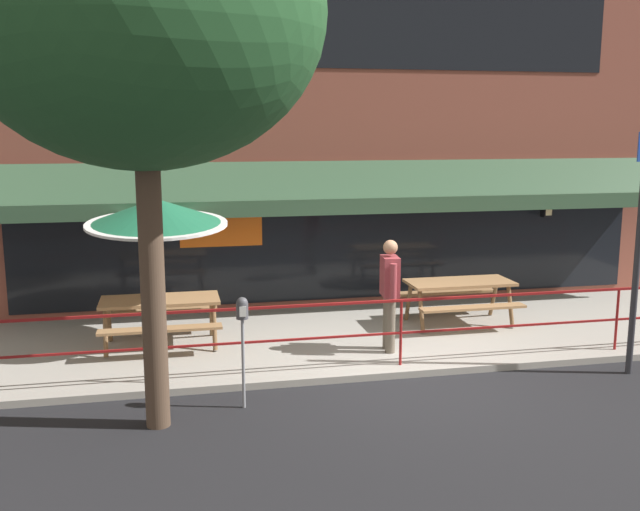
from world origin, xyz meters
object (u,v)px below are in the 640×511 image
at_px(picnic_table_left, 160,309).
at_px(patio_umbrella_left, 156,213).
at_px(picnic_table_centre, 459,290).
at_px(parking_meter_near, 242,319).
at_px(pedestrian_walking, 390,289).

bearing_deg(picnic_table_left, patio_umbrella_left, 90.00).
relative_size(picnic_table_centre, patio_umbrella_left, 0.75).
distance_m(picnic_table_left, parking_meter_near, 2.71).
height_order(picnic_table_left, parking_meter_near, parking_meter_near).
distance_m(picnic_table_centre, pedestrian_walking, 2.02).
bearing_deg(pedestrian_walking, picnic_table_left, 164.78).
bearing_deg(parking_meter_near, patio_umbrella_left, 111.62).
distance_m(picnic_table_left, patio_umbrella_left, 1.48).
bearing_deg(parking_meter_near, pedestrian_walking, 33.04).
relative_size(picnic_table_left, picnic_table_centre, 1.00).
xyz_separation_m(picnic_table_centre, pedestrian_walking, (-1.62, -1.15, 0.35)).
relative_size(picnic_table_left, pedestrian_walking, 1.05).
bearing_deg(patio_umbrella_left, picnic_table_left, -90.00).
bearing_deg(picnic_table_left, pedestrian_walking, -15.22).
xyz_separation_m(picnic_table_left, pedestrian_walking, (3.40, -0.92, 0.35)).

